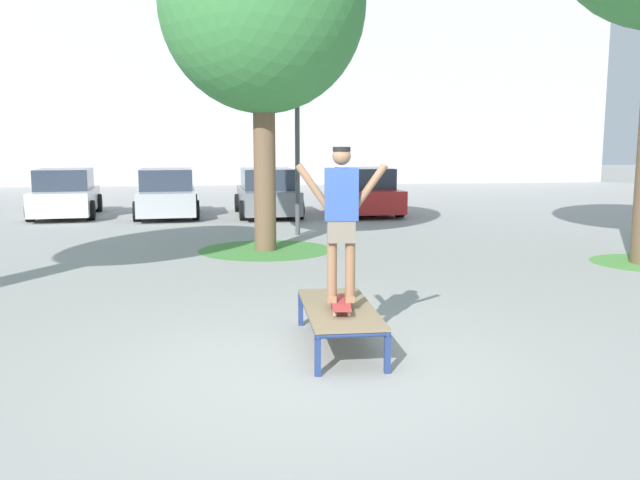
# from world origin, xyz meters

# --- Properties ---
(ground_plane) EXTENTS (120.00, 120.00, 0.00)m
(ground_plane) POSITION_xyz_m (0.00, 0.00, 0.00)
(ground_plane) COLOR #999993
(building_facade) EXTENTS (41.76, 4.00, 12.67)m
(building_facade) POSITION_xyz_m (0.59, 32.22, 6.34)
(building_facade) COLOR silver
(building_facade) RESTS_ON ground
(skate_box) EXTENTS (0.80, 1.92, 0.46)m
(skate_box) POSITION_xyz_m (0.37, 0.68, 0.41)
(skate_box) COLOR navy
(skate_box) RESTS_ON ground
(skateboard) EXTENTS (0.30, 0.82, 0.09)m
(skateboard) POSITION_xyz_m (0.36, 0.55, 0.54)
(skateboard) COLOR #B23333
(skateboard) RESTS_ON skate_box
(skater) EXTENTS (1.00, 0.32, 1.69)m
(skater) POSITION_xyz_m (0.36, 0.55, 1.53)
(skater) COLOR #8E6647
(skater) RESTS_ON skateboard
(tree_mid_back) EXTENTS (4.25, 4.25, 7.35)m
(tree_mid_back) POSITION_xyz_m (-0.04, 7.60, 5.09)
(tree_mid_back) COLOR brown
(tree_mid_back) RESTS_ON ground
(grass_patch_mid_back) EXTENTS (2.88, 2.88, 0.01)m
(grass_patch_mid_back) POSITION_xyz_m (-0.04, 7.60, 0.00)
(grass_patch_mid_back) COLOR #47893D
(grass_patch_mid_back) RESTS_ON ground
(car_white) EXTENTS (2.23, 4.35, 1.50)m
(car_white) POSITION_xyz_m (-5.85, 15.08, 0.69)
(car_white) COLOR silver
(car_white) RESTS_ON ground
(car_silver) EXTENTS (2.13, 4.30, 1.50)m
(car_silver) POSITION_xyz_m (-2.71, 14.68, 0.69)
(car_silver) COLOR #B7BABF
(car_silver) RESTS_ON ground
(car_grey) EXTENTS (2.04, 4.26, 1.50)m
(car_grey) POSITION_xyz_m (0.44, 14.51, 0.69)
(car_grey) COLOR slate
(car_grey) RESTS_ON ground
(car_red) EXTENTS (2.04, 4.26, 1.50)m
(car_red) POSITION_xyz_m (3.59, 14.59, 0.69)
(car_red) COLOR red
(car_red) RESTS_ON ground
(light_post) EXTENTS (0.36, 0.36, 5.83)m
(light_post) POSITION_xyz_m (0.90, 9.83, 3.83)
(light_post) COLOR #4C4C51
(light_post) RESTS_ON ground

